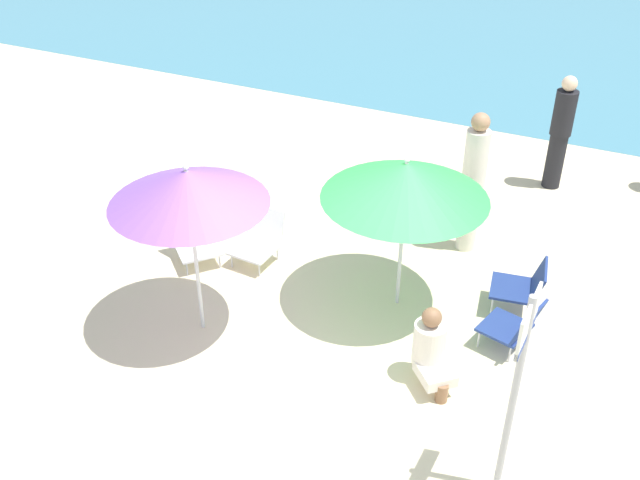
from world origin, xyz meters
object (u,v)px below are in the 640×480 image
Objects in this scene: person_b at (473,181)px; warning_sign at (519,370)px; umbrella_green at (406,180)px; person_a at (560,132)px; beach_chair_d at (523,285)px; person_d at (431,349)px; umbrella_purple at (188,187)px; beach_chair_a at (259,238)px; beach_chair_c at (195,238)px; beach_chair_b at (515,325)px.

person_b is 3.67m from warning_sign.
umbrella_green is 1.10× the size of person_a.
person_d is (-0.56, -1.48, 0.06)m from beach_chair_d.
umbrella_purple is at bearing -126.97° from person_d.
beach_chair_a is 2.63m from person_b.
warning_sign reaches higher than person_d.
beach_chair_d is at bearing 100.30° from beach_chair_a.
beach_chair_c is 3.33m from person_d.
umbrella_green is 1.83m from beach_chair_b.
umbrella_purple is 5.62m from person_a.
umbrella_purple reaches higher than umbrella_green.
person_d is 0.42× the size of warning_sign.
person_b is at bearing 125.16° from beach_chair_a.
umbrella_green is 0.91× the size of warning_sign.
warning_sign reaches higher than beach_chair_a.
warning_sign is at bearing 89.34° from beach_chair_d.
beach_chair_c is 3.84m from beach_chair_d.
beach_chair_d is at bearing -82.40° from person_a.
umbrella_green reaches higher than person_a.
umbrella_purple reaches higher than beach_chair_a.
person_b reaches higher than beach_chair_a.
person_a is at bearing 88.24° from beach_chair_c.
beach_chair_b is 1.02× the size of beach_chair_d.
beach_chair_d is (3.78, 0.64, 0.05)m from beach_chair_c.
umbrella_purple is 1.18× the size of person_a.
beach_chair_c is at bearing 158.68° from warning_sign.
person_a is at bearing 98.17° from warning_sign.
person_d is at bearing 5.75° from umbrella_purple.
person_d is (2.43, 0.24, -1.30)m from umbrella_purple.
warning_sign reaches higher than person_b.
beach_chair_b is at bearing 98.61° from person_d.
beach_chair_a is at bearing 66.18° from beach_chair_c.
beach_chair_a reaches higher than beach_chair_d.
person_b is 2.15× the size of person_d.
beach_chair_d is 0.31× the size of warning_sign.
beach_chair_d reaches higher than beach_chair_c.
umbrella_green is at bearing 171.20° from person_d.
warning_sign reaches higher than umbrella_purple.
beach_chair_d is at bearing 100.38° from warning_sign.
beach_chair_a is at bearing 93.23° from umbrella_purple.
person_a is at bearing 59.90° from umbrella_purple.
beach_chair_d is 3.12m from person_a.
beach_chair_a is 4.15m from warning_sign.
beach_chair_a is (-1.81, 0.11, -1.24)m from umbrella_green.
person_d is (0.32, -2.46, -0.53)m from person_b.
beach_chair_a is 2.76m from person_d.
warning_sign is (0.55, -5.53, 0.48)m from person_a.
umbrella_purple is 3.44m from warning_sign.
person_d is at bearing 135.30° from warning_sign.
beach_chair_a is at bearing -2.58° from beach_chair_d.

